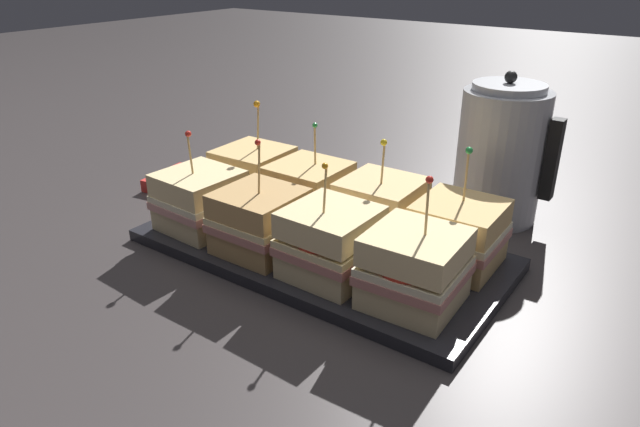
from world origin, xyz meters
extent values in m
plane|color=#383333|center=(0.00, 0.00, 0.00)|extent=(6.00, 6.00, 0.00)
cube|color=#232328|center=(0.00, 0.00, 0.01)|extent=(0.56, 0.28, 0.01)
cube|color=#232328|center=(0.00, 0.00, 0.01)|extent=(0.56, 0.28, 0.01)
cube|color=beige|center=(-0.19, -0.06, 0.04)|extent=(0.12, 0.12, 0.04)
cube|color=tan|center=(-0.19, -0.06, 0.06)|extent=(0.12, 0.12, 0.01)
cube|color=beige|center=(-0.19, -0.06, 0.07)|extent=(0.12, 0.12, 0.01)
cube|color=beige|center=(-0.19, -0.06, 0.09)|extent=(0.12, 0.12, 0.04)
cylinder|color=tan|center=(-0.20, -0.07, 0.14)|extent=(0.00, 0.01, 0.08)
sphere|color=red|center=(-0.20, -0.07, 0.18)|extent=(0.01, 0.01, 0.01)
cube|color=tan|center=(-0.06, -0.07, 0.04)|extent=(0.11, 0.11, 0.04)
cube|color=tan|center=(-0.06, -0.07, 0.06)|extent=(0.12, 0.12, 0.01)
cube|color=beige|center=(-0.06, -0.07, 0.07)|extent=(0.12, 0.12, 0.01)
cube|color=tan|center=(-0.06, -0.07, 0.09)|extent=(0.11, 0.11, 0.04)
cylinder|color=tan|center=(-0.06, -0.07, 0.15)|extent=(0.00, 0.01, 0.09)
sphere|color=red|center=(-0.06, -0.07, 0.19)|extent=(0.01, 0.01, 0.01)
cube|color=beige|center=(0.06, -0.06, 0.04)|extent=(0.12, 0.12, 0.04)
cube|color=tan|center=(0.06, -0.06, 0.06)|extent=(0.12, 0.12, 0.01)
cube|color=beige|center=(0.06, -0.06, 0.07)|extent=(0.12, 0.12, 0.01)
cylinder|color=red|center=(0.06, -0.08, 0.08)|extent=(0.07, 0.07, 0.00)
cube|color=beige|center=(0.06, -0.06, 0.10)|extent=(0.12, 0.12, 0.04)
cylinder|color=tan|center=(0.06, -0.07, 0.14)|extent=(0.00, 0.01, 0.08)
sphere|color=orange|center=(0.06, -0.07, 0.18)|extent=(0.01, 0.01, 0.01)
cube|color=beige|center=(0.19, -0.06, 0.04)|extent=(0.12, 0.12, 0.04)
cube|color=tan|center=(0.19, -0.06, 0.06)|extent=(0.12, 0.12, 0.01)
cube|color=beige|center=(0.19, -0.06, 0.07)|extent=(0.12, 0.12, 0.01)
cylinder|color=red|center=(0.19, -0.08, 0.08)|extent=(0.07, 0.07, 0.00)
cube|color=beige|center=(0.19, -0.06, 0.10)|extent=(0.12, 0.12, 0.04)
cylinder|color=tan|center=(0.20, -0.06, 0.15)|extent=(0.00, 0.01, 0.08)
sphere|color=red|center=(0.20, -0.06, 0.19)|extent=(0.01, 0.01, 0.01)
cube|color=tan|center=(-0.19, 0.07, 0.04)|extent=(0.12, 0.12, 0.04)
cube|color=#B26B60|center=(-0.19, 0.07, 0.06)|extent=(0.12, 0.12, 0.01)
cube|color=beige|center=(-0.19, 0.07, 0.07)|extent=(0.12, 0.12, 0.01)
cylinder|color=red|center=(-0.19, 0.05, 0.08)|extent=(0.08, 0.08, 0.00)
cube|color=#E0B771|center=(-0.19, 0.07, 0.10)|extent=(0.12, 0.12, 0.04)
cylinder|color=tan|center=(-0.19, 0.08, 0.15)|extent=(0.00, 0.01, 0.09)
sphere|color=orange|center=(-0.19, 0.08, 0.19)|extent=(0.01, 0.01, 0.01)
cube|color=tan|center=(-0.07, 0.06, 0.04)|extent=(0.11, 0.11, 0.04)
cube|color=tan|center=(-0.07, 0.06, 0.06)|extent=(0.12, 0.12, 0.01)
cube|color=beige|center=(-0.07, 0.06, 0.07)|extent=(0.12, 0.12, 0.01)
cylinder|color=red|center=(-0.07, 0.04, 0.08)|extent=(0.08, 0.08, 0.00)
cube|color=#E0B771|center=(-0.07, 0.06, 0.10)|extent=(0.11, 0.11, 0.04)
cylinder|color=tan|center=(-0.06, 0.07, 0.14)|extent=(0.00, 0.00, 0.08)
sphere|color=green|center=(-0.06, 0.07, 0.18)|extent=(0.01, 0.01, 0.01)
cube|color=#DBB77A|center=(0.07, 0.07, 0.04)|extent=(0.11, 0.11, 0.04)
cube|color=tan|center=(0.07, 0.07, 0.06)|extent=(0.12, 0.12, 0.01)
cube|color=beige|center=(0.07, 0.07, 0.07)|extent=(0.12, 0.12, 0.01)
cylinder|color=red|center=(0.07, 0.05, 0.08)|extent=(0.08, 0.08, 0.00)
cube|color=#E8C281|center=(0.07, 0.07, 0.10)|extent=(0.11, 0.11, 0.04)
cylinder|color=tan|center=(0.07, 0.06, 0.14)|extent=(0.00, 0.01, 0.07)
sphere|color=yellow|center=(0.07, 0.06, 0.18)|extent=(0.01, 0.01, 0.01)
cube|color=tan|center=(0.19, 0.07, 0.04)|extent=(0.11, 0.11, 0.04)
cube|color=tan|center=(0.19, 0.07, 0.06)|extent=(0.12, 0.12, 0.01)
cube|color=beige|center=(0.19, 0.07, 0.07)|extent=(0.12, 0.12, 0.01)
cube|color=#E0B771|center=(0.19, 0.07, 0.09)|extent=(0.11, 0.11, 0.04)
cylinder|color=tan|center=(0.19, 0.08, 0.14)|extent=(0.00, 0.01, 0.09)
sphere|color=green|center=(0.19, 0.08, 0.19)|extent=(0.01, 0.01, 0.01)
cylinder|color=#B7BABF|center=(0.17, 0.29, 0.11)|extent=(0.14, 0.14, 0.22)
cylinder|color=#B7BABF|center=(0.17, 0.29, 0.23)|extent=(0.12, 0.12, 0.01)
sphere|color=black|center=(0.17, 0.29, 0.25)|extent=(0.02, 0.02, 0.02)
cube|color=black|center=(0.25, 0.29, 0.12)|extent=(0.02, 0.02, 0.13)
cube|color=red|center=(-0.38, 0.07, 0.01)|extent=(0.13, 0.13, 0.02)
camera|label=1|loc=(0.45, -0.63, 0.43)|focal=32.00mm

